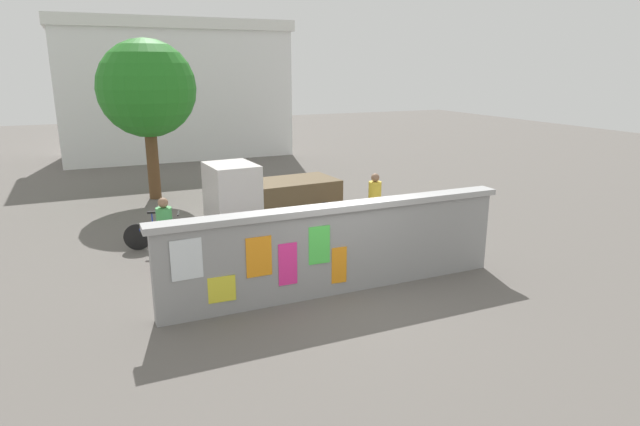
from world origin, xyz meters
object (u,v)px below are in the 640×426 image
bicycle_near (393,242)px  auto_rickshaw_truck (267,195)px  person_bystander (165,226)px  person_walking (375,197)px  motorcycle (250,252)px  bicycle_far (160,234)px  tree_roadside (147,89)px

bicycle_near → auto_rickshaw_truck: bearing=117.7°
auto_rickshaw_truck → person_bystander: size_ratio=2.28×
person_walking → person_bystander: 5.53m
auto_rickshaw_truck → person_walking: auto_rickshaw_truck is taller
motorcycle → bicycle_near: bicycle_near is taller
bicycle_far → person_bystander: (-0.06, -1.48, 0.62)m
bicycle_far → person_walking: bearing=-10.0°
auto_rickshaw_truck → person_bystander: bearing=-143.7°
bicycle_near → tree_roadside: (-4.31, 8.33, 3.25)m
auto_rickshaw_truck → bicycle_near: bearing=-62.3°
bicycle_near → tree_roadside: 9.92m
bicycle_far → bicycle_near: bearing=-30.0°
auto_rickshaw_truck → bicycle_far: auto_rickshaw_truck is taller
person_bystander → tree_roadside: (0.65, 6.98, 2.63)m
auto_rickshaw_truck → tree_roadside: tree_roadside is taller
bicycle_far → person_bystander: person_bystander is taller
motorcycle → tree_roadside: 8.58m
person_walking → tree_roadside: 8.49m
bicycle_far → person_walking: 5.57m
auto_rickshaw_truck → bicycle_near: 4.11m
motorcycle → person_bystander: 1.94m
bicycle_near → person_bystander: bearing=164.8°
bicycle_near → bicycle_far: 5.66m
person_walking → tree_roadside: size_ratio=0.31×
motorcycle → bicycle_far: size_ratio=1.13×
person_bystander → bicycle_far: bearing=87.9°
auto_rickshaw_truck → person_bystander: auto_rickshaw_truck is taller
auto_rickshaw_truck → bicycle_far: (-3.01, -0.77, -0.54)m
auto_rickshaw_truck → motorcycle: (-1.45, -3.19, -0.44)m
motorcycle → bicycle_near: size_ratio=1.11×
auto_rickshaw_truck → person_bystander: 3.81m
bicycle_far → person_walking: (5.45, -0.96, 0.62)m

